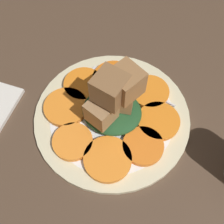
{
  "coord_description": "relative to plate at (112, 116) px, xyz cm",
  "views": [
    {
      "loc": [
        -8.28,
        24.09,
        48.31
      ],
      "look_at": [
        0.0,
        0.0,
        4.1
      ],
      "focal_mm": 45.0,
      "sensor_mm": 36.0,
      "label": 1
    }
  ],
  "objects": [
    {
      "name": "carrot_slice_1",
      "position": [
        -5.32,
        -6.88,
        1.09
      ],
      "size": [
        7.39,
        7.39,
        1.02
      ],
      "primitive_type": "cylinder",
      "color": "orange",
      "rests_on": "plate"
    },
    {
      "name": "carrot_slice_7",
      "position": [
        -7.16,
        4.39,
        1.09
      ],
      "size": [
        7.15,
        7.15,
        1.02
      ],
      "primitive_type": "cylinder",
      "color": "orange",
      "rests_on": "plate"
    },
    {
      "name": "carrot_slice_2",
      "position": [
        2.22,
        -7.59,
        1.09
      ],
      "size": [
        8.4,
        8.4,
        1.02
      ],
      "primitive_type": "cylinder",
      "color": "orange",
      "rests_on": "plate"
    },
    {
      "name": "carrot_slice_4",
      "position": [
        8.58,
        1.5,
        1.09
      ],
      "size": [
        8.18,
        8.18,
        1.02
      ],
      "primitive_type": "cylinder",
      "color": "orange",
      "rests_on": "plate"
    },
    {
      "name": "table_slab",
      "position": [
        0.0,
        0.0,
        -1.52
      ],
      "size": [
        120.0,
        120.0,
        2.0
      ],
      "primitive_type": "cube",
      "color": "#4C3828",
      "rests_on": "ground"
    },
    {
      "name": "carrot_slice_6",
      "position": [
        -2.18,
        8.59,
        1.09
      ],
      "size": [
        8.18,
        8.18,
        1.02
      ],
      "primitive_type": "cylinder",
      "color": "orange",
      "rests_on": "plate"
    },
    {
      "name": "fork",
      "position": [
        -2.07,
        -6.62,
        0.78
      ],
      "size": [
        18.0,
        6.14,
        0.4
      ],
      "rotation": [
        0.0,
        0.0,
        -0.25
      ],
      "color": "silver",
      "rests_on": "plate"
    },
    {
      "name": "carrot_slice_3",
      "position": [
        7.41,
        -4.38,
        1.09
      ],
      "size": [
        7.67,
        7.67,
        1.02
      ],
      "primitive_type": "cylinder",
      "color": "orange",
      "rests_on": "plate"
    },
    {
      "name": "carrot_slice_0",
      "position": [
        -8.47,
        -1.23,
        1.09
      ],
      "size": [
        7.69,
        7.69,
        1.02
      ],
      "primitive_type": "cylinder",
      "color": "orange",
      "rests_on": "plate"
    },
    {
      "name": "carrot_slice_5",
      "position": [
        4.63,
        7.57,
        1.09
      ],
      "size": [
        7.04,
        7.04,
        1.02
      ],
      "primitive_type": "cylinder",
      "color": "orange",
      "rests_on": "plate"
    },
    {
      "name": "center_pile",
      "position": [
        -0.27,
        -0.11,
        5.49
      ],
      "size": [
        10.85,
        10.16,
        12.14
      ],
      "color": "#1E4723",
      "rests_on": "plate"
    },
    {
      "name": "plate",
      "position": [
        0.0,
        0.0,
        0.0
      ],
      "size": [
        28.83,
        28.83,
        1.05
      ],
      "color": "beige",
      "rests_on": "table_slab"
    }
  ]
}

